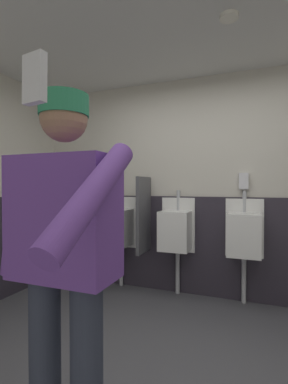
# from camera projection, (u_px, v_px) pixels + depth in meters

# --- Properties ---
(wall_back) EXTENTS (4.98, 0.12, 2.58)m
(wall_back) POSITION_uv_depth(u_px,v_px,m) (208.00, 186.00, 3.32)
(wall_back) COLOR beige
(wall_back) RESTS_ON ground_plane
(wainscot_band_back) EXTENTS (4.38, 0.03, 1.17)m
(wainscot_band_back) POSITION_uv_depth(u_px,v_px,m) (207.00, 246.00, 3.27)
(wainscot_band_back) COLOR #2D2833
(wainscot_band_back) RESTS_ON ground_plane
(downlight_far) EXTENTS (0.14, 0.14, 0.03)m
(downlight_far) POSITION_uv_depth(u_px,v_px,m) (229.00, 17.00, 2.09)
(downlight_far) COLOR white
(urinal_left) EXTENTS (0.40, 0.34, 1.24)m
(urinal_left) POSITION_uv_depth(u_px,v_px,m) (118.00, 227.00, 3.52)
(urinal_left) COLOR white
(urinal_left) RESTS_ON ground_plane
(urinal_middle) EXTENTS (0.40, 0.34, 1.24)m
(urinal_middle) POSITION_uv_depth(u_px,v_px,m) (176.00, 230.00, 3.25)
(urinal_middle) COLOR white
(urinal_middle) RESTS_ON ground_plane
(urinal_right) EXTENTS (0.40, 0.34, 1.24)m
(urinal_right) POSITION_uv_depth(u_px,v_px,m) (244.00, 234.00, 2.98)
(urinal_right) COLOR white
(urinal_right) RESTS_ON ground_plane
(privacy_divider_panel) EXTENTS (0.04, 0.40, 0.90)m
(privacy_divider_panel) POSITION_uv_depth(u_px,v_px,m) (144.00, 215.00, 3.32)
(privacy_divider_panel) COLOR #4C4C51
(person) EXTENTS (0.68, 0.60, 1.68)m
(person) POSITION_uv_depth(u_px,v_px,m) (63.00, 255.00, 1.21)
(person) COLOR #2D3342
(person) RESTS_ON ground_plane
(cell_phone) EXTENTS (0.06, 0.03, 0.11)m
(cell_phone) POSITION_uv_depth(u_px,v_px,m) (35.00, 79.00, 0.62)
(cell_phone) COLOR silver
(soap_dispenser) EXTENTS (0.10, 0.07, 0.18)m
(soap_dispenser) POSITION_uv_depth(u_px,v_px,m) (244.00, 181.00, 3.08)
(soap_dispenser) COLOR silver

